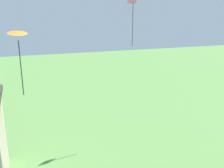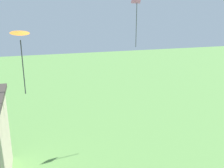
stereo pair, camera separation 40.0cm
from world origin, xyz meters
TOP-DOWN VIEW (x-y plane):
  - kite_pink_diamond at (3.77, 13.11)m, footprint 0.77×0.47m
  - kite_orange_delta at (-3.78, 9.77)m, footprint 1.07×1.07m

SIDE VIEW (x-z plane):
  - kite_orange_delta at x=-3.78m, z-range 6.90..10.09m
  - kite_pink_diamond at x=3.77m, z-range 8.12..12.00m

